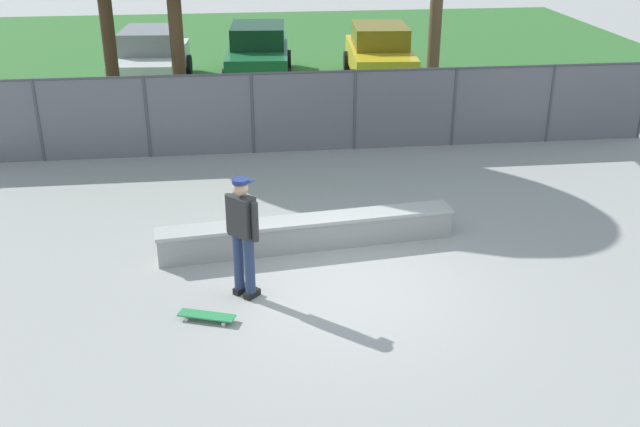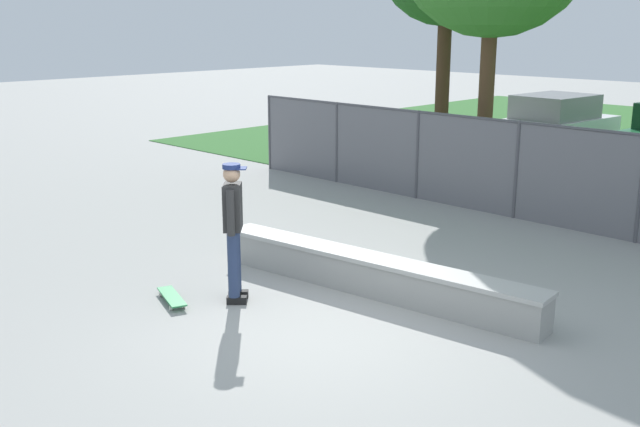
% 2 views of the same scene
% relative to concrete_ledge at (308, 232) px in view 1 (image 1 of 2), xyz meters
% --- Properties ---
extents(ground_plane, '(80.00, 80.00, 0.00)m').
position_rel_concrete_ledge_xyz_m(ground_plane, '(0.43, -1.36, -0.26)').
color(ground_plane, '#9E9E99').
extents(grass_strip, '(28.07, 20.00, 0.02)m').
position_rel_concrete_ledge_xyz_m(grass_strip, '(0.43, 15.20, -0.25)').
color(grass_strip, '#336B2D').
rests_on(grass_strip, ground).
extents(concrete_ledge, '(4.98, 1.06, 0.52)m').
position_rel_concrete_ledge_xyz_m(concrete_ledge, '(0.00, 0.00, 0.00)').
color(concrete_ledge, '#999993').
rests_on(concrete_ledge, ground).
extents(skateboarder, '(0.46, 0.46, 1.84)m').
position_rel_concrete_ledge_xyz_m(skateboarder, '(-1.08, -1.50, 0.77)').
color(skateboarder, black).
rests_on(skateboarder, ground).
extents(skateboard, '(0.82, 0.46, 0.09)m').
position_rel_concrete_ledge_xyz_m(skateboard, '(-1.63, -2.12, -0.19)').
color(skateboard, '#2D8C4C').
rests_on(skateboard, ground).
extents(chainlink_fence, '(16.14, 0.07, 1.83)m').
position_rel_concrete_ledge_xyz_m(chainlink_fence, '(0.43, 4.90, 0.73)').
color(chainlink_fence, '#4C4C51').
rests_on(chainlink_fence, ground).
extents(car_white, '(2.26, 4.32, 1.66)m').
position_rel_concrete_ledge_xyz_m(car_white, '(-3.52, 11.51, 0.58)').
color(car_white, silver).
rests_on(car_white, ground).
extents(car_green, '(2.26, 4.32, 1.66)m').
position_rel_concrete_ledge_xyz_m(car_green, '(-0.30, 11.90, 0.58)').
color(car_green, '#1E6638').
rests_on(car_green, ground).
extents(car_yellow, '(2.26, 4.32, 1.66)m').
position_rel_concrete_ledge_xyz_m(car_yellow, '(3.41, 11.37, 0.58)').
color(car_yellow, gold).
rests_on(car_yellow, ground).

